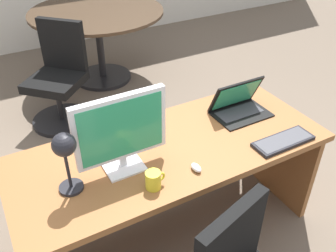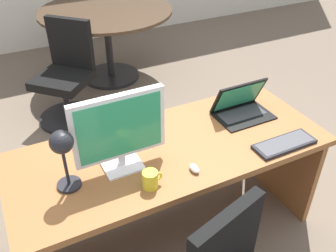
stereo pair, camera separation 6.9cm
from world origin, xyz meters
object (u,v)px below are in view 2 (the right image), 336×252
desk_lamp (63,149)px  meeting_chair_near (67,81)px  monitor (119,129)px  keyboard (284,144)px  laptop (241,104)px  meeting_table (107,27)px  coffee_mug (151,179)px  desk (167,169)px  mouse (194,168)px

desk_lamp → meeting_chair_near: (0.37, 1.81, -0.60)m
monitor → keyboard: 0.94m
laptop → desk_lamp: bearing=-170.4°
meeting_table → coffee_mug: bearing=-104.0°
coffee_mug → meeting_chair_near: size_ratio=0.11×
laptop → desk_lamp: desk_lamp is taller
desk → monitor: (-0.30, -0.09, 0.44)m
coffee_mug → monitor: bearing=109.4°
mouse → coffee_mug: coffee_mug is taller
laptop → coffee_mug: bearing=-155.7°
desk → meeting_table: 2.34m
keyboard → desk_lamp: (-1.17, 0.20, 0.24)m
meeting_table → meeting_chair_near: size_ratio=1.51×
monitor → meeting_table: size_ratio=0.33×
meeting_chair_near → monitor: bearing=-92.8°
desk → laptop: (0.55, 0.07, 0.27)m
meeting_chair_near → desk_lamp: bearing=-101.6°
desk → desk_lamp: desk_lamp is taller
meeting_chair_near → laptop: bearing=-64.5°
monitor → meeting_chair_near: monitor is taller
monitor → coffee_mug: 0.29m
monitor → meeting_chair_near: (0.09, 1.77, -0.59)m
coffee_mug → desk_lamp: bearing=155.7°
laptop → meeting_table: bearing=93.6°
keyboard → desk_lamp: desk_lamp is taller
laptop → coffee_mug: (-0.78, -0.35, -0.02)m
keyboard → meeting_table: bearing=93.6°
mouse → meeting_table: 2.62m
desk_lamp → meeting_chair_near: desk_lamp is taller
mouse → desk_lamp: 0.67m
monitor → mouse: (0.32, -0.20, -0.22)m
monitor → keyboard: size_ratio=1.29×
keyboard → meeting_table: meeting_table is taller
desk_lamp → laptop: bearing=9.6°
meeting_table → desk_lamp: bearing=-112.4°
coffee_mug → meeting_chair_near: (0.01, 1.97, -0.40)m
laptop → meeting_chair_near: size_ratio=0.37×
desk_lamp → meeting_table: 2.66m
monitor → meeting_table: (0.72, 2.39, -0.37)m
keyboard → meeting_chair_near: meeting_chair_near is taller
monitor → desk_lamp: 0.29m
keyboard → desk_lamp: 1.21m
keyboard → mouse: (-0.56, 0.04, 0.01)m
laptop → mouse: laptop is taller
desk → desk_lamp: size_ratio=5.23×
meeting_chair_near → keyboard: bearing=-68.3°
desk_lamp → keyboard: bearing=-9.6°
keyboard → coffee_mug: bearing=177.4°
desk → mouse: 0.36m
monitor → laptop: size_ratio=1.35×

